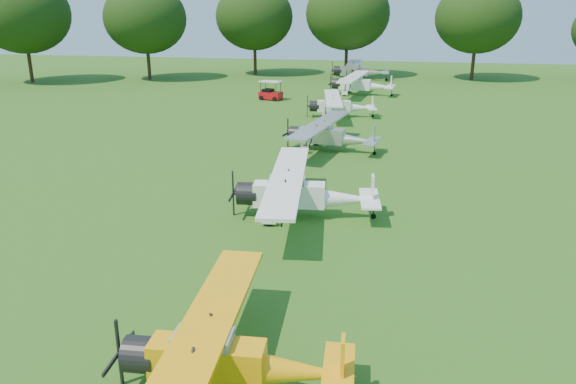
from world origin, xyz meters
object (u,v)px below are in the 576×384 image
aircraft_4 (329,134)px  aircraft_7 (358,69)px  aircraft_3 (300,191)px  aircraft_5 (339,104)px  aircraft_6 (360,83)px  golf_cart (270,94)px  aircraft_2 (225,356)px

aircraft_4 → aircraft_7: bearing=100.9°
aircraft_3 → aircraft_5: 24.44m
aircraft_4 → aircraft_3: bearing=-79.2°
aircraft_3 → aircraft_4: 12.45m
aircraft_5 → aircraft_6: aircraft_6 is taller
aircraft_5 → aircraft_7: bearing=81.9°
aircraft_3 → aircraft_5: bearing=85.5°
aircraft_3 → golf_cart: bearing=98.6°
aircraft_2 → aircraft_4: 24.93m
aircraft_2 → aircraft_5: size_ratio=1.00×
aircraft_4 → aircraft_5: bearing=102.4°
aircraft_2 → aircraft_7: bearing=87.8°
aircraft_4 → aircraft_2: bearing=-79.1°
aircraft_2 → aircraft_6: aircraft_6 is taller
aircraft_4 → aircraft_7: 37.72m
aircraft_5 → aircraft_6: (0.79, 13.03, 0.19)m
aircraft_3 → aircraft_2: bearing=-95.1°
aircraft_3 → aircraft_7: size_ratio=0.92×
golf_cart → aircraft_5: bearing=-30.7°
aircraft_5 → aircraft_3: bearing=-96.7°
aircraft_2 → aircraft_5: aircraft_5 is taller
aircraft_2 → aircraft_3: 12.48m
aircraft_5 → aircraft_6: size_ratio=0.85×
aircraft_4 → golf_cart: aircraft_4 is taller
aircraft_2 → aircraft_6: size_ratio=0.85×
aircraft_6 → aircraft_7: aircraft_7 is taller
aircraft_3 → golf_cart: (-8.82, 32.38, -0.60)m
aircraft_4 → aircraft_6: bearing=99.0°
aircraft_3 → aircraft_6: 37.45m
aircraft_6 → golf_cart: 10.09m
aircraft_3 → aircraft_7: 50.16m
aircraft_4 → aircraft_7: (-0.95, 37.71, 0.20)m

